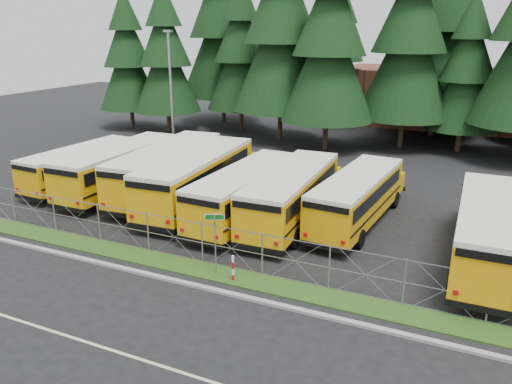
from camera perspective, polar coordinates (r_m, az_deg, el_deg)
ground at (r=23.79m, az=-2.76°, el=-7.53°), size 120.00×120.00×0.00m
curb at (r=21.37m, az=-6.61°, el=-10.65°), size 50.00×0.25×0.12m
grass_verge at (r=22.44m, az=-4.76°, el=-9.17°), size 50.00×1.40×0.06m
road_lane_line at (r=18.05m, az=-14.94°, el=-17.43°), size 50.00×0.12×0.01m
chainlink_fence at (r=22.57m, az=-3.96°, el=-6.24°), size 44.00×0.10×2.00m
brick_building at (r=59.58m, az=20.81°, el=10.09°), size 22.00×10.00×6.00m
bus_0 at (r=35.90m, az=-18.91°, el=2.79°), size 3.03×10.40×2.69m
bus_1 at (r=33.80m, az=-14.82°, el=2.58°), size 2.82×11.72×3.07m
bus_2 at (r=32.43m, az=-9.74°, el=2.42°), size 3.85×12.50×3.23m
bus_3 at (r=30.36m, az=-6.33°, el=1.50°), size 3.64×12.55×3.25m
bus_4 at (r=28.03m, az=-0.81°, el=-0.15°), size 3.10×11.37×2.96m
bus_5 at (r=27.58m, az=4.33°, el=-0.44°), size 3.02×11.60×3.02m
bus_6 at (r=27.88m, az=11.68°, el=-0.75°), size 3.52×11.10×2.86m
bus_east at (r=24.93m, az=24.97°, el=-4.26°), size 2.81×11.65×3.05m
street_sign at (r=21.56m, az=-4.71°, el=-4.47°), size 0.77×0.51×2.81m
striped_bollard at (r=21.49m, az=-2.64°, el=-8.73°), size 0.11×0.11×1.20m
light_standard at (r=42.25m, az=-9.69°, el=11.49°), size 0.70×0.35×10.14m
conifer_0 at (r=55.34m, az=-14.45°, el=14.45°), size 6.44×6.44×14.25m
conifer_1 at (r=51.98m, az=-10.30°, el=14.79°), size 6.68×6.68×14.77m
conifer_2 at (r=52.22m, az=-1.74°, el=15.48°), size 7.01×7.01×15.50m
conifer_3 at (r=47.43m, az=2.92°, el=17.76°), size 8.94×8.94×19.77m
conifer_4 at (r=43.87m, az=8.38°, el=16.29°), size 8.07×8.07×17.85m
conifer_5 at (r=46.19m, az=17.12°, el=16.09°), size 8.28×8.28×18.32m
conifer_6 at (r=46.22m, az=22.99°, el=12.39°), size 6.05×6.05×13.38m
conifer_10 at (r=56.98m, az=-3.90°, el=18.19°), size 9.25×9.25×20.46m
conifer_11 at (r=56.02m, az=9.41°, el=15.30°), size 6.88×6.88×15.21m
conifer_12 at (r=52.23m, az=20.62°, el=17.96°), size 9.95×9.95×22.01m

